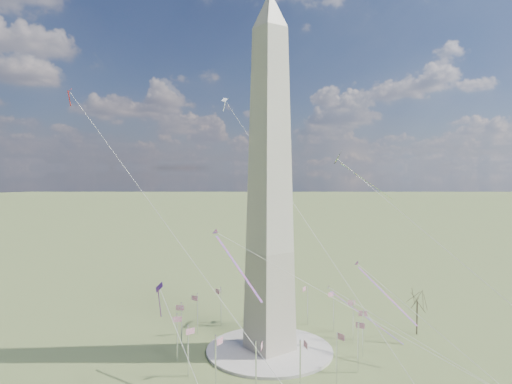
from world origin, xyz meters
TOP-DOWN VIEW (x-y plane):
  - ground at (0.00, 0.00)m, footprint 2000.00×2000.00m
  - plaza at (0.00, 0.00)m, footprint 36.00×36.00m
  - washington_monument at (0.00, 0.00)m, footprint 15.56×15.56m
  - flagpole_ring at (-0.00, -0.00)m, footprint 54.40×54.40m
  - tree_near at (45.46, -17.10)m, footprint 9.02×9.02m
  - kite_delta_black at (34.65, 5.75)m, footprint 16.49×18.45m
  - kite_diamond_purple at (-31.45, 4.63)m, footprint 2.10×3.11m
  - kite_streamer_left at (24.29, -18.14)m, footprint 1.96×20.71m
  - kite_streamer_mid at (-17.91, -7.13)m, footprint 1.98×21.04m
  - kite_streamer_right at (27.39, -7.06)m, footprint 13.91×21.27m
  - kite_small_red at (-44.63, 33.47)m, footprint 1.64×2.38m
  - kite_small_white at (9.67, 38.48)m, footprint 1.89×1.65m

SIDE VIEW (x-z plane):
  - ground at x=0.00m, z-range 0.00..0.00m
  - plaza at x=0.00m, z-range 0.00..0.80m
  - flagpole_ring at x=0.00m, z-range 0.77..13.77m
  - kite_streamer_right at x=27.39m, z-range 1.17..17.76m
  - tree_near at x=45.46m, z-range 3.37..19.15m
  - kite_streamer_left at x=24.29m, z-range 12.18..26.39m
  - kite_diamond_purple at x=-31.45m, z-range 16.93..26.14m
  - kite_streamer_mid at x=-17.91m, z-range 23.57..38.02m
  - washington_monument at x=0.00m, z-range -2.05..97.95m
  - kite_delta_black at x=34.65m, z-range 46.15..62.80m
  - kite_small_red at x=-44.63m, z-range 70.68..75.67m
  - kite_small_white at x=9.67m, z-range 73.70..78.60m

